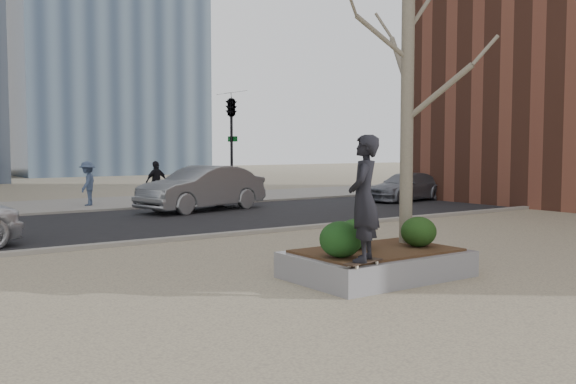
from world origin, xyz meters
TOP-DOWN VIEW (x-y plane):
  - ground at (0.00, 0.00)m, footprint 120.00×120.00m
  - street at (0.00, 10.00)m, footprint 60.00×8.00m
  - far_sidewalk at (0.00, 17.00)m, footprint 60.00×6.00m
  - planter at (1.00, 0.00)m, footprint 3.00×2.00m
  - planter_mulch at (1.00, 0.00)m, footprint 2.70×1.70m
  - sycamore_tree at (2.00, 0.30)m, footprint 2.80×2.80m
  - shrub_left at (-0.05, -0.27)m, footprint 0.70×0.70m
  - shrub_middle at (0.73, 0.26)m, footprint 0.62×0.62m
  - shrub_right at (1.81, -0.21)m, footprint 0.64×0.64m
  - skateboard at (-0.10, -0.88)m, footprint 0.80×0.37m
  - skateboarder at (-0.10, -0.88)m, footprint 0.84×0.81m
  - car_silver at (3.88, 12.16)m, footprint 5.07×2.76m
  - car_third at (12.77, 10.93)m, footprint 4.19×2.14m
  - pedestrian_b at (1.14, 16.37)m, footprint 1.14×1.27m
  - pedestrian_c at (3.70, 15.74)m, footprint 1.05×0.60m
  - traffic_light_far at (6.50, 14.60)m, footprint 0.60×2.48m

SIDE VIEW (x-z plane):
  - ground at x=0.00m, z-range 0.00..0.00m
  - street at x=0.00m, z-range 0.00..0.02m
  - far_sidewalk at x=0.00m, z-range 0.00..0.02m
  - planter at x=1.00m, z-range 0.00..0.45m
  - planter_mulch at x=1.00m, z-range 0.45..0.49m
  - skateboard at x=-0.10m, z-range 0.45..0.53m
  - car_third at x=12.77m, z-range 0.02..1.18m
  - shrub_middle at x=0.73m, z-range 0.49..1.02m
  - shrub_right at x=1.81m, z-range 0.49..1.03m
  - shrub_left at x=-0.05m, z-range 0.49..1.08m
  - car_silver at x=3.88m, z-range 0.02..1.60m
  - pedestrian_c at x=3.70m, z-range 0.02..1.72m
  - pedestrian_b at x=1.14m, z-range 0.02..1.73m
  - skateboarder at x=-0.10m, z-range 0.52..2.46m
  - traffic_light_far at x=6.50m, z-range 0.00..4.50m
  - sycamore_tree at x=2.00m, z-range 0.49..7.09m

